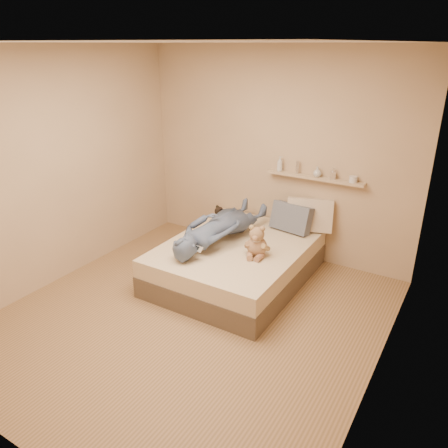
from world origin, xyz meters
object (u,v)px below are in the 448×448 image
Objects in this scene: pillow_cream at (310,215)px; pillow_grey at (291,218)px; game_console at (196,248)px; teddy_bear at (257,243)px; person at (219,226)px; wall_shelf at (315,178)px; bed at (236,262)px; dark_plush at (220,217)px.

pillow_cream is 1.10× the size of pillow_grey.
teddy_bear reaches higher than game_console.
person is (-0.78, -0.85, -0.02)m from pillow_cream.
wall_shelf is at bearing -125.46° from person.
game_console is 1.57m from pillow_cream.
bed is at bearing -118.36° from pillow_grey.
teddy_bear is 1.01m from pillow_cream.
wall_shelf is at bearing 50.96° from pillow_grey.
teddy_bear is 1.38× the size of dark_plush.
wall_shelf is (1.01, 0.54, 0.54)m from dark_plush.
person is (-0.23, -0.02, 0.41)m from bed.
bed is at bearing 155.72° from teddy_bear.
teddy_bear is at bearing 39.17° from game_console.
pillow_cream is at bearing -128.11° from person.
pillow_grey is at bearing -142.25° from pillow_cream.
wall_shelf reaches higher than game_console.
bed is 1.08m from pillow_cream.
pillow_cream is at bearing 62.42° from game_console.
game_console is (-0.17, -0.56, 0.36)m from bed.
person reaches higher than bed.
dark_plush is 1.27m from wall_shelf.
wall_shelf reaches higher than pillow_cream.
person is at bearing -175.85° from bed.
pillow_grey is (0.84, 0.32, 0.06)m from dark_plush.
dark_plush is 0.17× the size of person.
dark_plush is (-0.46, 0.37, 0.34)m from bed.
pillow_cream reaches higher than dark_plush.
wall_shelf reaches higher than teddy_bear.
pillow_grey is 0.42× the size of wall_shelf.
bed is 12.27× the size of game_console.
teddy_bear reaches higher than pillow_grey.
wall_shelf is (-0.00, 0.08, 0.45)m from pillow_cream.
dark_plush reaches higher than bed.
game_console is 0.28× the size of pillow_cream.
dark_plush reaches higher than game_console.
pillow_cream is 0.46× the size of wall_shelf.
teddy_bear is 0.58m from person.
pillow_cream is 0.36× the size of person.
bed is at bearing 72.80° from game_console.
pillow_cream reaches higher than person.
dark_plush is at bearing -152.18° from wall_shelf.
person is at bearing -58.70° from dark_plush.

